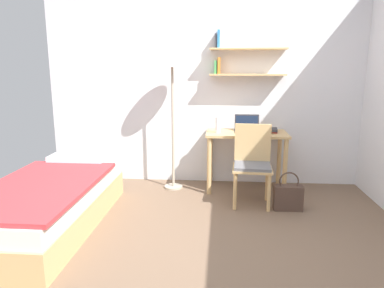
# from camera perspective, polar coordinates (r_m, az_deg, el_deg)

# --- Properties ---
(ground_plane) EXTENTS (5.28, 5.28, 0.00)m
(ground_plane) POSITION_cam_1_polar(r_m,az_deg,el_deg) (3.23, 1.34, -16.93)
(ground_plane) COLOR brown
(wall_back) EXTENTS (4.40, 0.27, 2.60)m
(wall_back) POSITION_cam_1_polar(r_m,az_deg,el_deg) (4.85, 2.95, 9.06)
(wall_back) COLOR white
(wall_back) RESTS_ON ground_plane
(bed) EXTENTS (0.97, 2.05, 0.54)m
(bed) POSITION_cam_1_polar(r_m,az_deg,el_deg) (3.88, -22.01, -8.82)
(bed) COLOR tan
(bed) RESTS_ON ground_plane
(desk) EXTENTS (1.03, 0.56, 0.76)m
(desk) POSITION_cam_1_polar(r_m,az_deg,el_deg) (4.63, 8.66, 0.08)
(desk) COLOR tan
(desk) RESTS_ON ground_plane
(desk_chair) EXTENTS (0.47, 0.43, 0.93)m
(desk_chair) POSITION_cam_1_polar(r_m,az_deg,el_deg) (4.17, 9.63, -2.75)
(desk_chair) COLOR tan
(desk_chair) RESTS_ON ground_plane
(standing_lamp) EXTENTS (0.40, 0.40, 1.80)m
(standing_lamp) POSITION_cam_1_polar(r_m,az_deg,el_deg) (4.53, -3.19, 12.36)
(standing_lamp) COLOR #B2A893
(standing_lamp) RESTS_ON ground_plane
(laptop) EXTENTS (0.32, 0.22, 0.21)m
(laptop) POSITION_cam_1_polar(r_m,az_deg,el_deg) (4.68, 8.78, 2.70)
(laptop) COLOR black
(laptop) RESTS_ON desk
(water_bottle) EXTENTS (0.06, 0.06, 0.20)m
(water_bottle) POSITION_cam_1_polar(r_m,az_deg,el_deg) (4.52, 4.16, 3.08)
(water_bottle) COLOR silver
(water_bottle) RESTS_ON desk
(book_stack) EXTENTS (0.17, 0.24, 0.05)m
(book_stack) POSITION_cam_1_polar(r_m,az_deg,el_deg) (4.67, 12.59, 2.17)
(book_stack) COLOR #D13D38
(book_stack) RESTS_ON desk
(handbag) EXTENTS (0.32, 0.13, 0.44)m
(handbag) POSITION_cam_1_polar(r_m,az_deg,el_deg) (4.17, 15.11, -8.15)
(handbag) COLOR #4C382D
(handbag) RESTS_ON ground_plane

